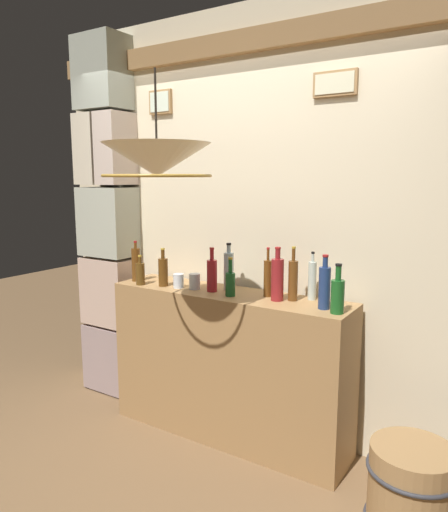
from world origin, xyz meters
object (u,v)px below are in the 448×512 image
at_px(liquor_bottle_whiskey, 230,283).
at_px(wooden_barrel, 411,495).
at_px(liquor_bottle_mezcal, 212,275).
at_px(liquor_bottle_rum, 293,280).
at_px(liquor_bottle_brandy, 136,264).
at_px(liquor_bottle_scotch, 163,271).
at_px(liquor_bottle_port, 268,278).
at_px(pendant_lamp, 157,161).
at_px(liquor_bottle_vermouth, 140,273).
at_px(liquor_bottle_rye, 338,295).
at_px(liquor_bottle_vodka, 229,270).
at_px(glass_tumbler_highball, 195,281).
at_px(liquor_bottle_bourbon, 324,287).
at_px(glass_tumbler_rocks, 179,281).
at_px(liquor_bottle_sherry, 277,279).
at_px(liquor_bottle_tequila, 312,280).

bearing_deg(liquor_bottle_whiskey, wooden_barrel, -13.65).
xyz_separation_m(liquor_bottle_mezcal, liquor_bottle_rum, (0.55, 0.07, 0.02)).
bearing_deg(liquor_bottle_brandy, liquor_bottle_scotch, -4.75).
xyz_separation_m(liquor_bottle_port, pendant_lamp, (-0.32, -0.66, 0.71)).
xyz_separation_m(liquor_bottle_whiskey, liquor_bottle_scotch, (-0.54, -0.01, 0.02)).
bearing_deg(liquor_bottle_vermouth, liquor_bottle_port, 11.43).
xyz_separation_m(liquor_bottle_vermouth, liquor_bottle_mezcal, (0.53, 0.11, 0.03)).
height_order(liquor_bottle_brandy, liquor_bottle_rye, liquor_bottle_brandy).
bearing_deg(wooden_barrel, liquor_bottle_vodka, 161.51).
relative_size(liquor_bottle_vodka, pendant_lamp, 0.55).
relative_size(liquor_bottle_rum, liquor_bottle_brandy, 1.14).
distance_m(liquor_bottle_port, glass_tumbler_highball, 0.52).
bearing_deg(liquor_bottle_bourbon, glass_tumbler_rocks, -178.09).
height_order(liquor_bottle_whiskey, liquor_bottle_rum, liquor_bottle_rum).
bearing_deg(liquor_bottle_whiskey, liquor_bottle_sherry, 11.63).
height_order(liquor_bottle_tequila, glass_tumbler_rocks, liquor_bottle_tequila).
bearing_deg(glass_tumbler_rocks, liquor_bottle_vodka, 24.09).
xyz_separation_m(liquor_bottle_mezcal, liquor_bottle_brandy, (-0.64, -0.03, 0.01)).
xyz_separation_m(liquor_bottle_vermouth, liquor_bottle_rye, (1.41, 0.05, 0.02)).
distance_m(liquor_bottle_tequila, wooden_barrel, 1.24).
relative_size(liquor_bottle_whiskey, liquor_bottle_port, 0.80).
height_order(liquor_bottle_mezcal, liquor_bottle_port, liquor_bottle_port).
bearing_deg(pendant_lamp, liquor_bottle_bourbon, 38.57).
height_order(liquor_bottle_mezcal, wooden_barrel, liquor_bottle_mezcal).
bearing_deg(wooden_barrel, liquor_bottle_bourbon, 150.91).
bearing_deg(liquor_bottle_sherry, liquor_bottle_rum, 32.18).
relative_size(liquor_bottle_brandy, wooden_barrel, 0.60).
bearing_deg(liquor_bottle_mezcal, liquor_bottle_port, 11.84).
relative_size(liquor_bottle_mezcal, liquor_bottle_rum, 0.88).
height_order(liquor_bottle_sherry, liquor_bottle_scotch, liquor_bottle_sherry).
distance_m(liquor_bottle_sherry, liquor_bottle_scotch, 0.84).
bearing_deg(wooden_barrel, liquor_bottle_mezcal, 166.33).
bearing_deg(liquor_bottle_rye, pendant_lamp, -147.10).
distance_m(liquor_bottle_whiskey, glass_tumbler_rocks, 0.42).
bearing_deg(pendant_lamp, glass_tumbler_rocks, 118.51).
relative_size(liquor_bottle_vermouth, liquor_bottle_scotch, 0.79).
bearing_deg(liquor_bottle_brandy, pendant_lamp, -38.82).
xyz_separation_m(liquor_bottle_vermouth, liquor_bottle_scotch, (0.16, 0.05, 0.02)).
xyz_separation_m(liquor_bottle_sherry, pendant_lamp, (-0.42, -0.61, 0.69)).
bearing_deg(liquor_bottle_mezcal, liquor_bottle_tequila, 13.44).
xyz_separation_m(liquor_bottle_brandy, liquor_bottle_scotch, (0.27, -0.02, -0.02)).
relative_size(liquor_bottle_tequila, pendant_lamp, 0.52).
relative_size(liquor_bottle_mezcal, liquor_bottle_rye, 1.05).
bearing_deg(glass_tumbler_rocks, liquor_bottle_mezcal, 8.82).
height_order(liquor_bottle_tequila, wooden_barrel, liquor_bottle_tequila).
distance_m(liquor_bottle_rum, liquor_bottle_rye, 0.35).
bearing_deg(liquor_bottle_mezcal, liquor_bottle_vodka, 57.04).
bearing_deg(liquor_bottle_rum, glass_tumbler_rocks, -172.16).
height_order(liquor_bottle_vodka, pendant_lamp, pendant_lamp).
distance_m(liquor_bottle_mezcal, glass_tumbler_highball, 0.15).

